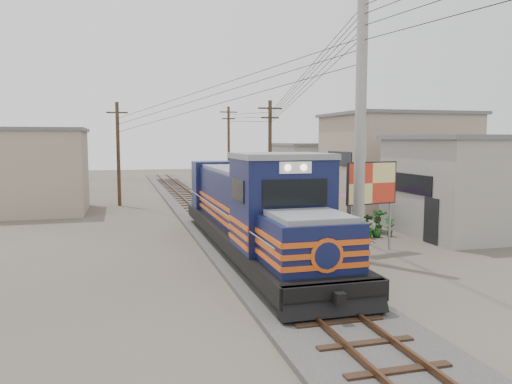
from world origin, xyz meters
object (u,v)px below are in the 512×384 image
object	(u,v)px
market_umbrella	(360,192)
vendor	(332,208)
billboard	(372,185)
locomotive	(252,211)

from	to	relation	value
market_umbrella	vendor	world-z (taller)	market_umbrella
billboard	vendor	world-z (taller)	billboard
locomotive	vendor	world-z (taller)	locomotive
market_umbrella	vendor	bearing A→B (deg)	101.43
billboard	market_umbrella	size ratio (longest dim) A/B	1.37
locomotive	vendor	xyz separation A→B (m)	(6.06, 5.94, -0.91)
market_umbrella	vendor	distance (m)	2.58
market_umbrella	vendor	size ratio (longest dim) A/B	1.63
market_umbrella	billboard	bearing A→B (deg)	-112.10
locomotive	market_umbrella	world-z (taller)	locomotive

